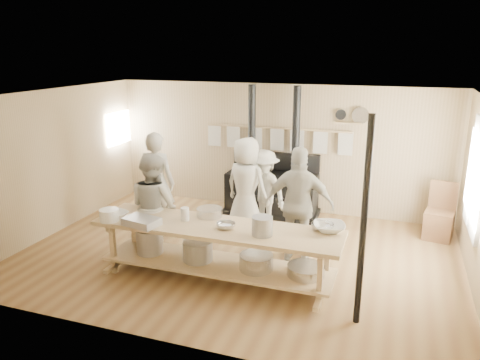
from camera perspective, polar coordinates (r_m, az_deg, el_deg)
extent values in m
plane|color=brown|center=(7.81, -0.32, -9.11)|extent=(7.00, 7.00, 0.00)
plane|color=tan|center=(9.68, 4.61, 3.93)|extent=(7.00, 0.00, 7.00)
plane|color=tan|center=(5.19, -9.64, -7.02)|extent=(7.00, 0.00, 7.00)
plane|color=tan|center=(9.10, -21.62, 2.07)|extent=(0.00, 5.00, 5.00)
plane|color=tan|center=(7.11, -0.36, 10.25)|extent=(7.00, 7.00, 0.00)
cube|color=beige|center=(7.57, 26.95, 0.38)|extent=(0.06, 1.35, 1.65)
plane|color=white|center=(7.56, 26.66, 0.41)|extent=(0.00, 1.50, 1.50)
cube|color=beige|center=(7.56, 26.58, 0.41)|extent=(0.02, 0.03, 1.50)
plane|color=white|center=(10.57, -14.59, 6.15)|extent=(0.00, 0.90, 0.90)
cube|color=black|center=(9.53, 3.88, -1.70)|extent=(1.80, 0.70, 0.85)
cube|color=black|center=(9.65, 3.84, -3.82)|extent=(1.90, 0.75, 0.10)
cube|color=black|center=(9.64, 4.43, 2.36)|extent=(1.80, 0.12, 0.35)
cylinder|color=black|center=(9.39, 1.45, 6.25)|extent=(0.15, 0.15, 1.75)
cylinder|color=black|center=(9.16, 6.85, 5.89)|extent=(0.15, 0.15, 1.75)
cylinder|color=#B2B2B7|center=(9.52, 0.75, 2.05)|extent=(0.36, 0.36, 0.34)
cylinder|color=gray|center=(9.20, 7.17, 1.30)|extent=(0.30, 0.30, 0.30)
cylinder|color=tan|center=(9.50, 4.51, 6.29)|extent=(3.00, 0.04, 0.04)
cube|color=beige|center=(9.96, -3.08, 5.48)|extent=(0.28, 0.01, 0.46)
cube|color=beige|center=(9.80, -0.63, 5.33)|extent=(0.28, 0.01, 0.46)
cube|color=beige|center=(9.66, 1.89, 5.17)|extent=(0.28, 0.01, 0.46)
cube|color=beige|center=(9.54, 4.48, 4.99)|extent=(0.28, 0.01, 0.46)
cube|color=beige|center=(9.44, 7.13, 4.79)|extent=(0.28, 0.01, 0.46)
cube|color=beige|center=(9.36, 9.83, 4.59)|extent=(0.28, 0.01, 0.46)
cube|color=beige|center=(9.30, 12.57, 4.37)|extent=(0.28, 0.01, 0.46)
cube|color=tan|center=(9.25, 13.04, 6.79)|extent=(0.50, 0.14, 0.03)
cylinder|color=black|center=(9.26, 12.19, 7.80)|extent=(0.20, 0.04, 0.20)
cylinder|color=silver|center=(9.22, 14.48, 7.62)|extent=(0.32, 0.03, 0.32)
cube|color=tan|center=(6.71, -2.91, -5.82)|extent=(3.60, 0.90, 0.06)
cube|color=tan|center=(6.94, -2.84, -10.20)|extent=(3.40, 0.80, 0.04)
cube|color=tan|center=(6.96, -2.83, -10.57)|extent=(3.30, 0.06, 0.06)
cube|color=tan|center=(7.31, -15.22, -7.85)|extent=(0.07, 0.07, 0.85)
cube|color=tan|center=(7.77, -12.75, -6.23)|extent=(0.07, 0.07, 0.85)
cube|color=tan|center=(6.23, 9.70, -11.83)|extent=(0.07, 0.07, 0.85)
cube|color=tan|center=(6.76, 10.57, -9.55)|extent=(0.07, 0.07, 0.85)
cylinder|color=#B2B2B7|center=(7.30, -10.97, -7.30)|extent=(0.40, 0.40, 0.38)
cylinder|color=gray|center=(6.98, -5.17, -8.56)|extent=(0.44, 0.44, 0.30)
cylinder|color=silver|center=(6.70, 1.98, -9.95)|extent=(0.48, 0.48, 0.22)
cylinder|color=silver|center=(6.57, 7.93, -11.05)|extent=(0.52, 0.52, 0.14)
cylinder|color=black|center=(5.69, 14.83, -5.25)|extent=(0.08, 0.08, 2.60)
imported|color=#B6B3A1|center=(8.56, -10.15, -0.37)|extent=(0.72, 0.51, 1.88)
imported|color=#B6B3A1|center=(7.56, -10.46, -3.19)|extent=(1.02, 0.92, 1.72)
imported|color=#B6B3A1|center=(8.46, 0.78, -0.69)|extent=(0.99, 0.79, 1.77)
imported|color=#B6B3A1|center=(7.36, 7.22, -3.04)|extent=(1.12, 0.55, 1.85)
imported|color=#B6B3A1|center=(8.64, 2.91, -1.23)|extent=(1.13, 0.92, 1.52)
cube|color=brown|center=(9.06, 23.03, -5.07)|extent=(0.55, 0.55, 0.51)
cube|color=brown|center=(9.12, 23.54, -1.82)|extent=(0.47, 0.14, 0.56)
imported|color=white|center=(7.23, -14.97, -4.11)|extent=(0.44, 0.44, 0.09)
imported|color=silver|center=(6.58, -1.75, -5.59)|extent=(0.37, 0.37, 0.08)
imported|color=white|center=(6.60, 10.83, -5.68)|extent=(0.54, 0.54, 0.11)
imported|color=silver|center=(6.62, 10.01, -5.64)|extent=(0.40, 0.40, 0.10)
cube|color=#B2B2B7|center=(6.83, -11.90, -4.98)|extent=(0.55, 0.42, 0.11)
cylinder|color=silver|center=(7.05, -3.74, -3.95)|extent=(0.42, 0.42, 0.12)
cylinder|color=gray|center=(6.33, 2.73, -5.63)|extent=(0.32, 0.32, 0.26)
cylinder|color=white|center=(7.10, -15.65, -4.14)|extent=(0.34, 0.34, 0.18)
cylinder|color=white|center=(6.90, -6.73, -4.15)|extent=(0.15, 0.15, 0.20)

